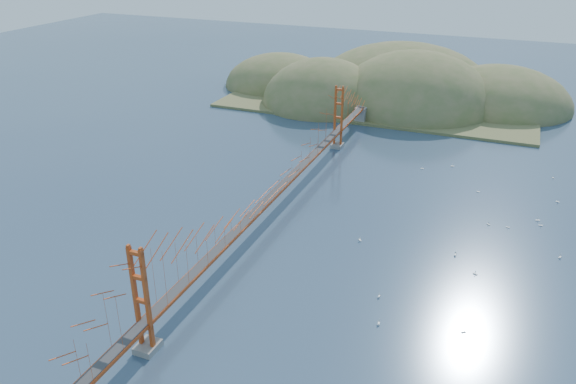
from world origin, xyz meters
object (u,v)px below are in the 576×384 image
at_px(sailboat_2, 475,273).
at_px(sailboat_0, 455,254).
at_px(bridge, 272,171).
at_px(sailboat_1, 489,224).

distance_m(sailboat_2, sailboat_0, 4.45).
relative_size(bridge, sailboat_1, 165.46).
bearing_deg(sailboat_1, sailboat_2, -91.94).
relative_size(bridge, sailboat_0, 146.76).
distance_m(bridge, sailboat_2, 29.32).
xyz_separation_m(bridge, sailboat_1, (28.62, 9.01, -6.87)).
xyz_separation_m(bridge, sailboat_0, (25.42, -0.91, -6.86)).
height_order(bridge, sailboat_1, bridge).
bearing_deg(sailboat_1, sailboat_0, -107.86).
distance_m(bridge, sailboat_1, 30.78).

